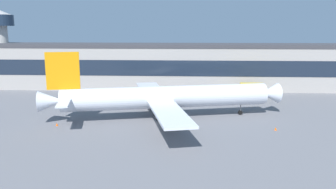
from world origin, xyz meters
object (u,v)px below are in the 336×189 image
object	(u,v)px
catering_truck	(252,89)
belt_loader	(201,93)
airliner	(163,97)
follow_me_car	(66,93)
traffic_cone_0	(57,124)
traffic_cone_1	(276,129)
control_tower	(0,38)

from	to	relation	value
catering_truck	belt_loader	world-z (taller)	catering_truck
airliner	catering_truck	distance (m)	38.99
belt_loader	follow_me_car	xyz separation A→B (m)	(-42.33, -2.76, -0.06)
traffic_cone_0	traffic_cone_1	bearing A→B (deg)	-0.90
airliner	catering_truck	xyz separation A→B (m)	(26.16, 28.77, -2.87)
control_tower	traffic_cone_1	size ratio (longest dim) A/B	41.60
airliner	traffic_cone_1	distance (m)	26.23
control_tower	belt_loader	size ratio (longest dim) A/B	4.30
catering_truck	follow_me_car	size ratio (longest dim) A/B	1.53
airliner	catering_truck	world-z (taller)	airliner
traffic_cone_1	airliner	bearing A→B (deg)	160.81
belt_loader	traffic_cone_1	bearing A→B (deg)	-68.23
traffic_cone_0	airliner	bearing A→B (deg)	18.59
control_tower	catering_truck	xyz separation A→B (m)	(90.66, -18.22, -15.39)
follow_me_car	traffic_cone_1	world-z (taller)	follow_me_car
airliner	follow_me_car	size ratio (longest dim) A/B	12.00
traffic_cone_1	belt_loader	bearing A→B (deg)	111.77
catering_truck	traffic_cone_1	size ratio (longest dim) A/B	10.75
belt_loader	traffic_cone_0	bearing A→B (deg)	-132.78
airliner	traffic_cone_0	bearing A→B (deg)	-161.41
control_tower	traffic_cone_1	distance (m)	106.17
control_tower	catering_truck	bearing A→B (deg)	-11.36
airliner	follow_me_car	world-z (taller)	airliner
follow_me_car	traffic_cone_0	bearing A→B (deg)	-73.87
follow_me_car	traffic_cone_1	bearing A→B (deg)	-30.52
catering_truck	traffic_cone_0	bearing A→B (deg)	-143.40
traffic_cone_0	control_tower	bearing A→B (deg)	127.18
catering_truck	belt_loader	xyz separation A→B (m)	(-16.29, -0.99, -1.14)
control_tower	belt_loader	xyz separation A→B (m)	(74.37, -19.21, -16.53)
belt_loader	follow_me_car	distance (m)	42.42
airliner	control_tower	xyz separation A→B (m)	(-64.50, 46.99, 12.52)
catering_truck	traffic_cone_1	bearing A→B (deg)	-92.78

